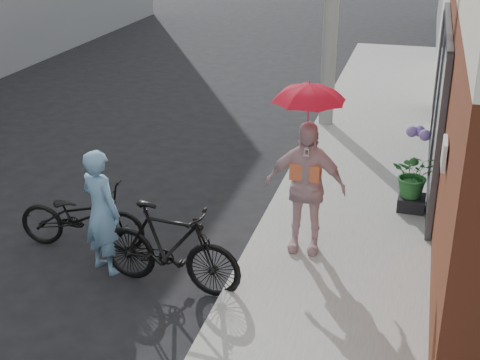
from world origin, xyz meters
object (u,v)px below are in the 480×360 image
at_px(bike_left, 82,217).
at_px(bike_right, 170,247).
at_px(officer, 101,212).
at_px(planter, 411,203).
at_px(kimono_woman, 305,187).

relative_size(bike_left, bike_right, 0.95).
bearing_deg(officer, planter, -120.24).
bearing_deg(kimono_woman, bike_right, -141.29).
height_order(bike_right, kimono_woman, kimono_woman).
bearing_deg(bike_right, bike_left, 73.02).
bearing_deg(bike_left, kimono_woman, -84.73).
bearing_deg(planter, bike_left, -153.32).
distance_m(officer, bike_right, 0.99).
xyz_separation_m(bike_left, bike_right, (1.47, -0.62, 0.09)).
distance_m(kimono_woman, planter, 2.17).
relative_size(bike_left, planter, 4.44).
height_order(officer, kimono_woman, kimono_woman).
xyz_separation_m(kimono_woman, planter, (1.31, 1.56, -0.76)).
height_order(officer, bike_right, officer).
bearing_deg(kimono_woman, officer, -158.19).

